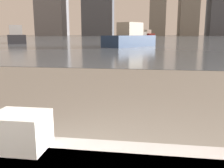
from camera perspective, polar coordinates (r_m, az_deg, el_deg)
The scene contains 7 objects.
towel_stack at distance 1.18m, azimuth -20.22°, elevation -10.03°, with size 0.23×0.19×0.16m.
harbor_water at distance 62.05m, azimuth 8.30°, elevation 10.42°, with size 180.00×110.00×0.01m.
harbor_boat_0 at distance 52.47m, azimuth 7.13°, elevation 10.79°, with size 2.89×3.57×1.30m.
harbor_boat_1 at distance 28.43m, azimuth -21.10°, elevation 10.02°, with size 3.99×5.09×1.84m.
harbor_boat_2 at distance 19.59m, azimuth 4.13°, elevation 10.41°, with size 3.98×4.99×1.82m.
harbor_boat_3 at distance 79.36m, azimuth 8.12°, elevation 11.18°, with size 4.54×5.97×2.15m.
skyline_tower_1 at distance 120.98m, azimuth -3.20°, elevation 16.61°, with size 13.71×10.07×23.79m.
Camera 1 is at (0.35, -0.04, 1.00)m, focal length 40.00 mm.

